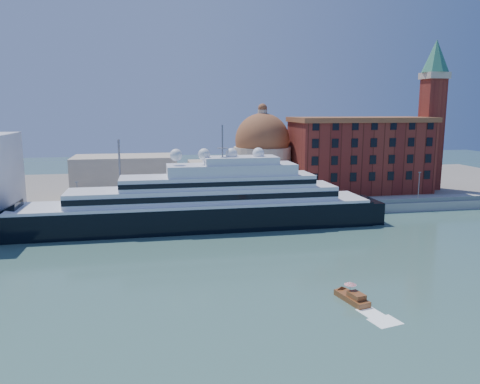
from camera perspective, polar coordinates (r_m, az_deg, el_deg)
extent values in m
plane|color=#375F57|center=(89.93, -2.41, -7.95)|extent=(400.00, 400.00, 0.00)
cube|color=gray|center=(122.17, -4.76, -2.49)|extent=(180.00, 10.00, 2.50)
cube|color=slate|center=(162.31, -6.31, 0.56)|extent=(260.00, 72.00, 2.00)
cube|color=slate|center=(117.41, -4.54, -2.08)|extent=(180.00, 0.10, 1.20)
cube|color=black|center=(111.03, -5.40, -3.20)|extent=(83.85, 12.90, 6.99)
cube|color=black|center=(122.20, 14.58, -2.35)|extent=(6.45, 11.83, 6.45)
cube|color=white|center=(110.22, -5.43, -1.29)|extent=(81.70, 13.12, 0.65)
cube|color=white|center=(110.07, -4.34, -0.27)|extent=(62.35, 10.75, 3.23)
cube|color=black|center=(104.82, -4.00, -0.79)|extent=(62.35, 0.15, 1.29)
cube|color=white|center=(109.97, -2.69, 1.33)|extent=(45.15, 9.68, 2.80)
cube|color=white|center=(110.08, -1.04, 2.77)|extent=(30.10, 8.60, 2.58)
cube|color=white|center=(110.21, 0.06, 3.90)|extent=(17.20, 7.53, 1.72)
cylinder|color=slate|center=(109.08, -2.17, 6.21)|extent=(0.32, 0.32, 7.53)
sphere|color=white|center=(108.24, -7.81, 4.49)|extent=(2.80, 2.80, 2.80)
sphere|color=white|center=(108.77, -4.40, 4.58)|extent=(2.80, 2.80, 2.80)
sphere|color=white|center=(109.67, -1.04, 4.66)|extent=(2.80, 2.80, 2.80)
sphere|color=white|center=(110.95, 2.25, 4.72)|extent=(2.80, 2.80, 2.80)
cube|color=white|center=(114.26, -27.16, -4.29)|extent=(3.58, 2.37, 1.04)
cube|color=brown|center=(72.31, 13.48, -12.56)|extent=(3.37, 6.54, 1.04)
cube|color=brown|center=(71.21, 14.02, -12.18)|extent=(2.18, 2.90, 0.83)
cylinder|color=slate|center=(72.21, 13.27, -11.47)|extent=(0.06, 0.06, 1.66)
cone|color=red|center=(71.87, 13.30, -10.78)|extent=(1.87, 1.87, 0.42)
cube|color=maroon|center=(151.73, 14.37, 4.20)|extent=(42.00, 18.00, 22.00)
cube|color=brown|center=(151.03, 14.56, 8.55)|extent=(43.00, 19.00, 1.50)
cube|color=maroon|center=(162.90, 22.19, 6.46)|extent=(6.00, 6.00, 35.00)
cube|color=beige|center=(162.99, 22.63, 12.95)|extent=(7.00, 7.00, 2.00)
cone|color=#387D5F|center=(163.46, 22.78, 15.05)|extent=(8.40, 8.40, 10.00)
cylinder|color=beige|center=(147.88, 2.70, 2.80)|extent=(18.00, 18.00, 14.00)
sphere|color=brown|center=(147.00, 2.73, 6.28)|extent=(17.00, 17.00, 17.00)
cylinder|color=beige|center=(146.67, 2.76, 9.40)|extent=(3.00, 3.00, 3.00)
cube|color=beige|center=(143.58, -2.56, 1.78)|extent=(18.00, 14.00, 10.00)
cube|color=beige|center=(144.16, -13.77, 1.93)|extent=(30.00, 16.00, 12.00)
cylinder|color=slate|center=(118.86, -19.17, -0.80)|extent=(0.24, 0.24, 8.00)
cube|color=slate|center=(118.19, -19.29, 1.16)|extent=(0.80, 0.30, 0.25)
cylinder|color=slate|center=(118.20, -4.64, -0.32)|extent=(0.24, 0.24, 8.00)
cube|color=slate|center=(117.52, -4.67, 1.65)|extent=(0.80, 0.30, 0.25)
cylinder|color=slate|center=(124.96, 9.16, 0.16)|extent=(0.24, 0.24, 8.00)
cube|color=slate|center=(124.32, 9.21, 2.02)|extent=(0.80, 0.30, 0.25)
cylinder|color=slate|center=(138.05, 20.95, 0.56)|extent=(0.24, 0.24, 8.00)
cube|color=slate|center=(137.47, 21.06, 2.24)|extent=(0.80, 0.30, 0.25)
cylinder|color=slate|center=(118.96, -14.41, 1.90)|extent=(0.50, 0.50, 18.00)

